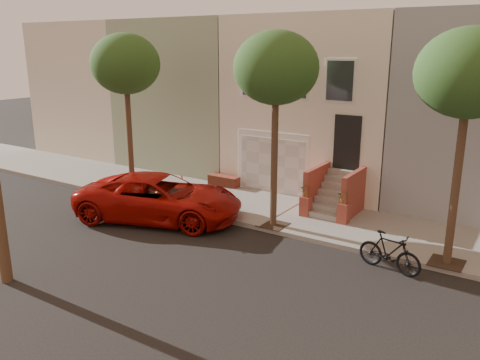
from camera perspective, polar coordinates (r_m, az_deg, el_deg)
The scene contains 8 objects.
ground at distance 14.20m, azimuth -7.60°, elevation -9.61°, with size 90.00×90.00×0.00m, color black.
sidewalk at distance 18.25m, azimuth 3.34°, elevation -3.49°, with size 40.00×3.70×0.15m, color gray.
house_row at distance 22.66m, azimuth 10.94°, elevation 9.20°, with size 33.10×11.70×7.00m.
tree_left at distance 19.53m, azimuth -13.18°, elevation 12.89°, with size 2.70×2.57×6.30m.
tree_mid at distance 15.54m, azimuth 4.20°, elevation 12.71°, with size 2.70×2.57×6.30m.
tree_right at distance 13.75m, azimuth 25.08°, elevation 11.01°, with size 2.70×2.57×6.30m.
pickup_truck at distance 17.45m, azimuth -9.34°, elevation -2.05°, with size 2.67×5.79×1.61m, color #970B06.
motorcycle at distance 14.06m, azimuth 16.97°, elevation -8.01°, with size 0.51×1.81×1.09m, color black.
Camera 1 is at (8.50, -9.69, 5.95)m, focal length 36.74 mm.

